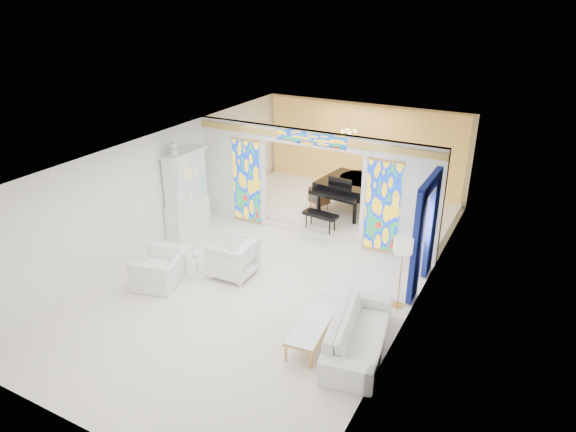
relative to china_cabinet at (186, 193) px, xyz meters
The scene contains 24 objects.
floor 3.47m from the china_cabinet, 10.50° to the right, with size 12.00×12.00×0.00m, color white.
ceiling 3.75m from the china_cabinet, 10.50° to the right, with size 7.00×12.00×0.02m, color white.
wall_back 6.30m from the china_cabinet, 59.24° to the left, with size 7.00×0.02×3.00m, color silver.
wall_front 7.35m from the china_cabinet, 64.01° to the right, with size 7.00×0.02×3.00m, color silver.
wall_left 0.74m from the china_cabinet, 115.42° to the right, with size 0.02×12.00×3.00m, color silver.
wall_right 6.75m from the china_cabinet, ahead, with size 0.02×12.00×3.00m, color silver.
partition_wall 3.54m from the china_cabinet, 23.50° to the left, with size 7.00×0.22×3.00m.
stained_glass_left 1.76m from the china_cabinet, 47.47° to the left, with size 0.90×0.04×2.40m, color gold.
stained_glass_right 5.41m from the china_cabinet, 13.85° to the left, with size 0.90×0.04×2.40m, color gold.
stained_glass_transom 3.84m from the china_cabinet, 21.91° to the left, with size 2.00×0.04×0.34m, color gold.
alcove_platform 4.88m from the china_cabinet, 47.45° to the left, with size 6.80×3.80×0.18m, color white.
gold_curtain_back 6.19m from the china_cabinet, 58.67° to the left, with size 6.70×0.10×2.90m, color #EDB852.
chandelier 5.02m from the china_cabinet, 44.89° to the left, with size 0.48×0.48×0.30m, color #C48944.
blue_drapes 6.63m from the china_cabinet, ahead, with size 0.14×1.85×2.65m.
china_cabinet is the anchor object (origin of this frame).
armchair_left 3.00m from the china_cabinet, 64.57° to the right, with size 1.21×1.05×0.78m, color white.
armchair_right 2.98m from the china_cabinet, 30.82° to the right, with size 1.00×1.03×0.93m, color silver.
sofa 6.78m from the china_cabinet, 23.69° to the right, with size 2.52×0.99×0.74m, color white.
side_table 2.80m from the china_cabinet, 47.79° to the right, with size 0.60×0.60×0.56m.
vase 2.73m from the china_cabinet, 47.79° to the right, with size 0.20×0.20×0.20m, color silver.
coffee_table 6.00m from the china_cabinet, 27.50° to the right, with size 0.80×2.02×0.44m.
floor_lamp 6.49m from the china_cabinet, ahead, with size 0.53×0.53×1.65m.
grand_piano 4.99m from the china_cabinet, 40.52° to the left, with size 2.16×3.12×1.22m.
tv_console 4.01m from the china_cabinet, 45.59° to the left, with size 0.69×0.59×0.67m.
Camera 1 is at (5.52, -9.83, 6.37)m, focal length 32.00 mm.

